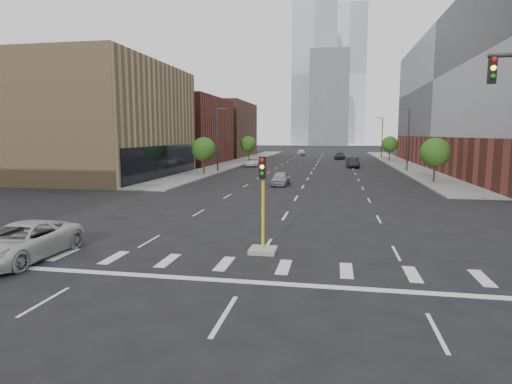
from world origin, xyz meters
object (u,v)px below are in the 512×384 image
(car_near_left, at_px, (280,178))
(parked_minivan, at_px, (22,242))
(car_mid_right, at_px, (353,162))
(car_deep_right, at_px, (340,156))
(car_far_left, at_px, (252,162))
(median_traffic_signal, at_px, (263,232))
(car_distant, at_px, (301,152))

(car_near_left, relative_size, parked_minivan, 0.74)
(car_near_left, relative_size, car_mid_right, 0.84)
(car_near_left, height_order, car_deep_right, car_deep_right)
(car_far_left, distance_m, car_deep_right, 27.66)
(car_near_left, bearing_deg, parked_minivan, -102.36)
(median_traffic_signal, xyz_separation_m, car_mid_right, (6.05, 52.21, -0.14))
(median_traffic_signal, xyz_separation_m, parked_minivan, (-10.00, -2.97, -0.18))
(car_mid_right, bearing_deg, car_distant, 101.55)
(car_distant, height_order, parked_minivan, parked_minivan)
(car_near_left, distance_m, car_deep_right, 49.77)
(median_traffic_signal, bearing_deg, car_far_left, 101.42)
(parked_minivan, bearing_deg, car_mid_right, 73.91)
(car_deep_right, relative_size, car_distant, 1.12)
(median_traffic_signal, height_order, car_deep_right, median_traffic_signal)
(median_traffic_signal, relative_size, car_far_left, 0.85)
(car_near_left, relative_size, car_far_left, 0.82)
(car_mid_right, bearing_deg, parked_minivan, -110.56)
(car_far_left, height_order, car_distant, car_distant)
(car_mid_right, distance_m, car_distant, 41.65)
(car_near_left, height_order, car_mid_right, car_mid_right)
(car_near_left, height_order, car_distant, car_distant)
(median_traffic_signal, distance_m, car_deep_right, 75.44)
(car_mid_right, relative_size, car_distant, 1.09)
(car_distant, bearing_deg, car_mid_right, -83.30)
(car_near_left, bearing_deg, car_mid_right, 74.27)
(car_far_left, relative_size, parked_minivan, 0.91)
(parked_minivan, bearing_deg, car_near_left, 75.53)
(median_traffic_signal, relative_size, parked_minivan, 0.77)
(car_mid_right, bearing_deg, car_near_left, -112.31)
(car_distant, xyz_separation_m, parked_minivan, (-4.65, -95.23, 0.00))
(median_traffic_signal, bearing_deg, car_distant, 93.32)
(car_mid_right, height_order, car_distant, car_mid_right)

